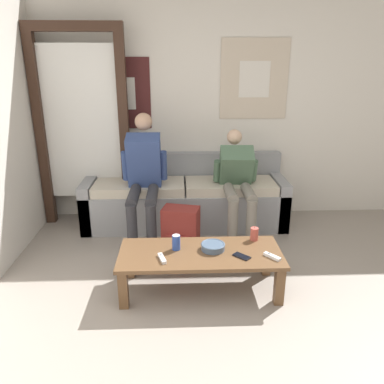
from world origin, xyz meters
The scene contains 14 objects.
ground_plane centered at (0.00, 0.00, 0.00)m, with size 18.00×18.00×0.00m, color gray.
wall_back centered at (0.00, 2.59, 1.28)m, with size 10.00×0.07×2.55m.
door_frame centered at (-1.30, 2.38, 1.20)m, with size 1.00×0.10×2.15m.
couch centered at (-0.20, 2.26, 0.29)m, with size 2.24×0.66×0.77m.
coffee_table centered at (-0.10, 0.91, 0.29)m, with size 1.29×0.54×0.34m.
person_seated_adult centered at (-0.62, 1.91, 0.69)m, with size 0.47×0.93×1.28m.
person_seated_teen centered at (0.34, 1.94, 0.60)m, with size 0.47×0.95×1.08m.
backpack centered at (-0.25, 1.54, 0.22)m, with size 0.38×0.30×0.47m.
ceramic_bowl centered at (0.00, 0.95, 0.37)m, with size 0.19×0.19×0.05m.
pillar_candle centered at (0.36, 1.11, 0.40)m, with size 0.07×0.07×0.12m.
drink_can_blue centered at (-0.29, 0.97, 0.40)m, with size 0.07×0.07×0.12m.
game_controller_near_left centered at (0.44, 0.80, 0.35)m, with size 0.12×0.13×0.03m.
game_controller_near_right centered at (-0.40, 0.80, 0.35)m, with size 0.07×0.15×0.03m.
cell_phone centered at (0.21, 0.82, 0.35)m, with size 0.14×0.14×0.01m.
Camera 1 is at (-0.27, -1.72, 1.76)m, focal length 35.00 mm.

